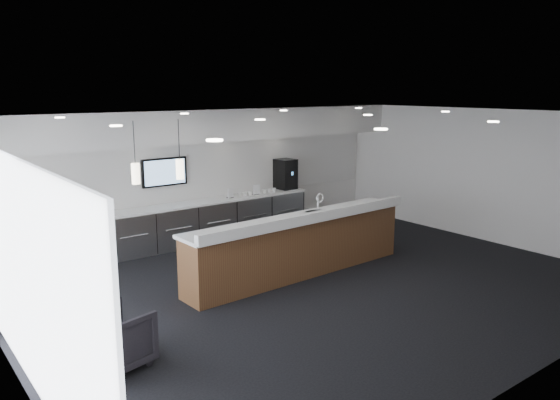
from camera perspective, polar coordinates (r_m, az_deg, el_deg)
ground at (r=9.92m, az=3.76°, el=-8.76°), size 10.00×10.00×0.00m
ceiling at (r=9.31m, az=4.01°, el=8.83°), size 10.00×8.00×0.02m
back_wall at (r=12.73m, az=-8.08°, el=2.71°), size 10.00×0.02×3.00m
left_wall at (r=7.34m, az=-27.11°, el=-5.13°), size 0.02×8.00×3.00m
right_wall at (r=13.29m, az=20.34°, el=2.47°), size 0.02×8.00×3.00m
soffit_bulkhead at (r=12.21m, az=-7.19°, el=7.79°), size 10.00×0.90×0.70m
alcove_panel at (r=12.69m, az=-8.03°, el=3.14°), size 9.80×0.06×1.40m
window_blinds_wall at (r=7.34m, az=-26.81°, el=-5.08°), size 0.04×7.36×2.55m
back_credenza at (r=12.62m, az=-7.14°, el=-2.07°), size 5.06×0.66×0.95m
wall_tv at (r=12.17m, az=-11.99°, el=2.88°), size 1.05×0.08×0.62m
pendant_left at (r=8.71m, az=-11.61°, el=3.47°), size 0.12×0.12×0.30m
pendant_right at (r=8.44m, az=-15.88°, el=3.00°), size 0.12×0.12×0.30m
ceiling_can_lights at (r=9.31m, az=4.00°, el=8.64°), size 7.00×5.00×0.02m
service_counter at (r=10.23m, az=2.04°, el=-4.69°), size 4.86×0.98×1.49m
coffee_machine at (r=13.73m, az=0.56°, el=2.73°), size 0.45×0.57×0.75m
info_sign_left at (r=12.65m, az=-5.18°, el=0.72°), size 0.17×0.06×0.23m
info_sign_right at (r=13.02m, az=-2.49°, el=1.10°), size 0.18×0.03×0.24m
armchair at (r=7.34m, az=-17.07°, el=-13.68°), size 1.00×0.98×0.76m
lounge_guest at (r=7.10m, az=-22.61°, el=-10.50°), size 0.64×0.76×1.77m
cup_0 at (r=13.35m, az=-0.64°, el=1.06°), size 0.10×0.10×0.10m
cup_1 at (r=13.27m, az=-1.13°, el=0.99°), size 0.14×0.14×0.10m
cup_2 at (r=13.19m, az=-1.62°, el=0.92°), size 0.13×0.13×0.10m
cup_3 at (r=13.11m, az=-2.11°, el=0.85°), size 0.13×0.13×0.10m
cup_4 at (r=13.03m, az=-2.61°, el=0.78°), size 0.14×0.14×0.10m
cup_5 at (r=12.95m, az=-3.12°, el=0.71°), size 0.11×0.11×0.10m
cup_6 at (r=12.87m, az=-3.64°, el=0.64°), size 0.15×0.15×0.10m
cup_7 at (r=12.80m, az=-4.16°, el=0.57°), size 0.12×0.12×0.10m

